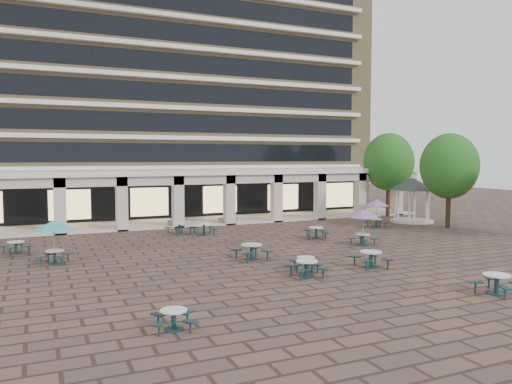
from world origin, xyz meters
TOP-DOWN VIEW (x-y plane):
  - ground at (0.00, 0.00)m, footprint 120.00×120.00m
  - apartment_building at (0.00, 25.47)m, footprint 40.00×15.50m
  - retail_arcade at (0.00, 14.80)m, footprint 42.00×6.60m
  - picnic_table_0 at (-8.26, -9.83)m, footprint 1.62×1.62m
  - picnic_table_1 at (-0.99, -5.49)m, footprint 1.73×1.73m
  - picnic_table_2 at (4.47, -11.00)m, footprint 2.06×2.06m
  - picnic_table_4 at (-11.30, 2.17)m, footprint 1.92×1.92m
  - picnic_table_5 at (-0.43, -4.41)m, footprint 1.78×1.78m
  - picnic_table_6 at (6.26, 0.27)m, footprint 1.92×1.92m
  - picnic_table_7 at (2.85, -5.08)m, footprint 1.93×1.93m
  - picnic_table_8 at (-13.19, 6.01)m, footprint 1.83×1.83m
  - picnic_table_9 at (-1.74, -0.97)m, footprint 1.99×1.99m
  - picnic_table_10 at (-1.39, 8.20)m, footprint 1.94×1.94m
  - picnic_table_11 at (11.81, 6.16)m, footprint 1.88×1.88m
  - picnic_table_12 at (-2.92, 9.12)m, footprint 2.05×2.05m
  - picnic_table_13 at (5.02, 3.74)m, footprint 2.02×2.02m
  - gazebo at (16.63, 7.68)m, footprint 3.94×3.94m
  - tree_east_a at (16.69, 3.77)m, footprint 4.34×4.34m
  - tree_east_c at (17.29, 11.61)m, footprint 4.56×4.56m
  - planter_left at (-2.00, 12.90)m, footprint 1.50×0.83m
  - planter_right at (2.16, 12.90)m, footprint 1.50×0.68m

SIDE VIEW (x-z plane):
  - ground at x=0.00m, z-range 0.00..0.00m
  - picnic_table_0 at x=-8.26m, z-range 0.06..0.70m
  - picnic_table_5 at x=-0.43m, z-range 0.06..0.72m
  - picnic_table_8 at x=-13.19m, z-range 0.07..0.74m
  - planter_right at x=2.16m, z-range -0.15..1.02m
  - picnic_table_13 at x=5.02m, z-range 0.07..0.81m
  - picnic_table_1 at x=-0.99m, z-range 0.07..0.81m
  - picnic_table_12 at x=-2.92m, z-range 0.08..0.85m
  - picnic_table_2 at x=4.47m, z-range 0.08..0.86m
  - picnic_table_7 at x=2.85m, z-range 0.08..0.87m
  - picnic_table_10 at x=-1.39m, z-range 0.08..0.88m
  - picnic_table_9 at x=-1.74m, z-range 0.08..0.90m
  - planter_left at x=-2.00m, z-range -0.11..1.19m
  - picnic_table_11 at x=11.81m, z-range 0.76..2.93m
  - picnic_table_6 at x=6.26m, z-range 0.77..2.99m
  - picnic_table_4 at x=-11.30m, z-range 0.78..2.99m
  - gazebo at x=16.63m, z-range 0.93..4.60m
  - retail_arcade at x=0.00m, z-range 0.80..5.20m
  - tree_east_a at x=16.69m, z-range 1.10..8.33m
  - tree_east_c at x=17.29m, z-range 1.16..8.75m
  - apartment_building at x=0.00m, z-range 0.00..25.20m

